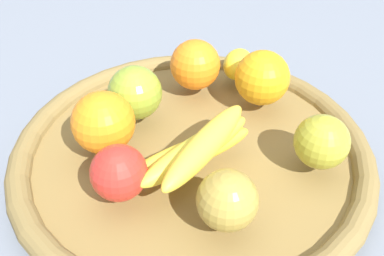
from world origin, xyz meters
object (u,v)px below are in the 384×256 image
(orange_2, at_px, (262,78))
(lemon_0, at_px, (238,64))
(orange_1, at_px, (103,122))
(orange_0, at_px, (195,65))
(apple_2, at_px, (119,173))
(banana_bunch, at_px, (197,149))
(apple_0, at_px, (135,93))
(apple_1, at_px, (322,142))
(apple_3, at_px, (227,200))

(orange_2, xyz_separation_m, lemon_0, (-0.05, 0.06, -0.02))
(orange_1, xyz_separation_m, orange_0, (0.07, 0.17, -0.00))
(apple_2, relative_size, orange_0, 0.85)
(orange_2, relative_size, orange_1, 0.99)
(banana_bunch, relative_size, apple_0, 2.34)
(orange_2, height_order, orange_1, same)
(banana_bunch, height_order, apple_1, apple_1)
(apple_0, bearing_deg, apple_1, -5.61)
(orange_1, relative_size, orange_0, 1.05)
(apple_2, xyz_separation_m, orange_0, (0.02, 0.24, 0.01))
(orange_2, distance_m, orange_1, 0.23)
(apple_3, xyz_separation_m, apple_0, (-0.17, 0.15, 0.00))
(orange_2, height_order, apple_1, orange_2)
(apple_3, distance_m, orange_0, 0.26)
(apple_3, height_order, orange_2, orange_2)
(banana_bunch, relative_size, orange_2, 2.22)
(banana_bunch, bearing_deg, apple_2, -137.59)
(orange_1, height_order, lemon_0, orange_1)
(banana_bunch, bearing_deg, orange_1, 178.54)
(apple_3, relative_size, apple_0, 0.88)
(apple_0, distance_m, orange_0, 0.11)
(orange_2, xyz_separation_m, orange_1, (-0.17, -0.16, 0.00))
(lemon_0, bearing_deg, banana_bunch, -90.34)
(apple_0, xyz_separation_m, orange_1, (-0.01, -0.08, 0.00))
(orange_0, distance_m, apple_1, 0.23)
(banana_bunch, xyz_separation_m, apple_0, (-0.11, 0.08, 0.01))
(banana_bunch, distance_m, orange_2, 0.17)
(orange_1, distance_m, apple_2, 0.09)
(lemon_0, xyz_separation_m, apple_1, (0.14, -0.17, 0.01))
(apple_2, bearing_deg, apple_1, 29.44)
(banana_bunch, bearing_deg, lemon_0, 89.66)
(apple_2, bearing_deg, apple_0, 106.12)
(lemon_0, height_order, apple_1, apple_1)
(apple_3, relative_size, orange_2, 0.83)
(apple_2, bearing_deg, banana_bunch, 42.41)
(orange_1, height_order, apple_2, orange_1)
(banana_bunch, distance_m, orange_1, 0.12)
(orange_1, bearing_deg, apple_0, 82.30)
(orange_2, relative_size, apple_2, 1.22)
(lemon_0, bearing_deg, orange_2, -50.20)
(apple_3, height_order, orange_1, orange_1)
(banana_bunch, bearing_deg, apple_0, 145.12)
(apple_0, relative_size, orange_0, 0.99)
(orange_1, height_order, orange_0, orange_1)
(banana_bunch, xyz_separation_m, lemon_0, (0.00, 0.22, -0.01))
(apple_3, bearing_deg, apple_2, 178.11)
(apple_3, distance_m, apple_2, 0.12)
(banana_bunch, distance_m, apple_0, 0.14)
(orange_1, distance_m, orange_0, 0.18)
(apple_0, distance_m, lemon_0, 0.18)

